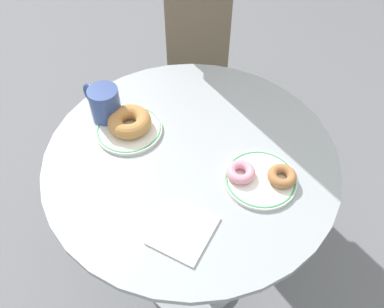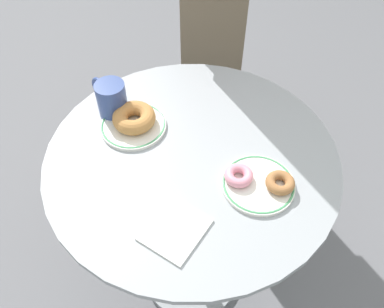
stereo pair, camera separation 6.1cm
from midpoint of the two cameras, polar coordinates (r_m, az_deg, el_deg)
name	(u,v)px [view 1 (the left image)]	position (r m, az deg, el deg)	size (l,w,h in m)	color
ground_plane	(191,271)	(1.66, -1.16, -16.43)	(7.00, 7.00, 0.02)	slate
cafe_table	(191,199)	(1.21, -1.54, -6.50)	(0.77, 0.77, 0.71)	#999EA3
plate_left	(129,129)	(1.11, -10.50, 3.41)	(0.18, 0.18, 0.01)	white
plate_right	(260,179)	(0.99, 8.00, -3.64)	(0.18, 0.18, 0.01)	white
donut_old_fashioned	(130,122)	(1.10, -10.46, 4.50)	(0.12, 0.12, 0.04)	#BC7F42
donut_cinnamon	(282,176)	(0.99, 11.00, -3.17)	(0.07, 0.07, 0.02)	#A36B3D
donut_pink_frosted	(241,172)	(0.98, 5.21, -2.63)	(0.07, 0.07, 0.02)	pink
paper_napkin	(183,231)	(0.91, -3.16, -10.93)	(0.12, 0.14, 0.01)	white
coffee_mug	(104,104)	(1.13, -13.92, 6.88)	(0.12, 0.09, 0.10)	#334784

